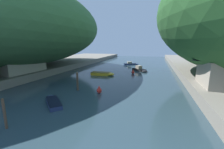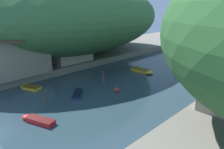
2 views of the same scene
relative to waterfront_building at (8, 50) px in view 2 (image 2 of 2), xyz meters
name	(u,v)px [view 2 (image 2 of 2)]	position (x,y,z in m)	size (l,w,h in m)	color
water_surface	(146,78)	(17.72, 20.38, -6.14)	(130.00, 130.00, 0.00)	#283D47
left_bank	(74,56)	(-7.06, 20.38, -5.42)	(22.00, 120.00, 1.45)	slate
hillside_left	(66,17)	(-8.16, 19.24, 5.27)	(40.98, 57.37, 19.91)	#3D6B3D
waterfront_building	(8,50)	(0.00, 0.00, 0.00)	(9.99, 14.01, 9.12)	gray
boathouse_shed	(70,51)	(-0.62, 14.44, -2.38)	(7.17, 10.00, 4.50)	#B2A899
boat_yellow_tender	(192,70)	(22.69, 30.91, -5.72)	(4.78, 5.20, 1.40)	black
boat_mid_channel	(196,58)	(18.40, 42.90, -5.78)	(5.45, 3.53, 1.18)	navy
boat_cabin_cruiser	(30,87)	(6.57, 0.58, -5.89)	(4.31, 2.98, 0.52)	gold
boat_white_cruiser	(143,71)	(15.04, 23.03, -5.81)	(5.44, 2.06, 0.67)	gold
boat_far_right_bank	(37,120)	(18.44, -4.20, -5.85)	(5.19, 2.87, 0.60)	red
boat_far_upstream	(78,93)	(14.84, 5.21, -5.89)	(4.45, 4.38, 0.51)	navy
mooring_post_nearest	(46,96)	(14.71, -0.61, -4.80)	(0.21, 0.21, 2.67)	#4C3D2D
mooring_post_middle	(103,79)	(15.17, 10.73, -4.68)	(0.31, 0.31, 2.91)	#4C3D2D
channel_buoy_near	(177,73)	(21.44, 26.44, -5.70)	(0.75, 0.75, 1.12)	red
channel_buoy_far	(117,90)	(18.84, 10.41, -5.70)	(0.75, 0.75, 1.13)	red
person_on_quay	(18,72)	(2.71, 0.44, -3.71)	(0.29, 0.42, 1.69)	#282D3D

